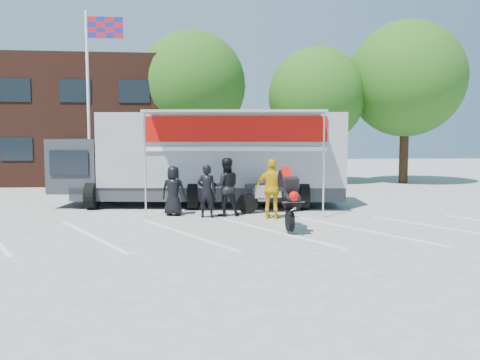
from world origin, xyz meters
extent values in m
plane|color=#ADADA8|center=(0.00, 0.00, 0.00)|extent=(100.00, 100.00, 0.00)
cube|color=white|center=(0.00, 1.00, 0.01)|extent=(18.09, 13.33, 0.01)
cube|color=#3E1E14|center=(-10.00, 18.00, 3.50)|extent=(18.00, 8.00, 7.00)
cylinder|color=white|center=(-6.50, 10.00, 4.00)|extent=(0.12, 0.12, 8.00)
cube|color=red|center=(-5.70, 10.00, 7.30)|extent=(1.50, 0.04, 0.90)
cylinder|color=#382314|center=(-2.00, 16.00, 1.62)|extent=(0.50, 0.50, 3.24)
sphere|color=#2A5B16|center=(-2.00, 16.00, 5.58)|extent=(6.12, 6.12, 6.12)
cylinder|color=#382314|center=(5.00, 15.00, 1.44)|extent=(0.50, 0.50, 2.88)
sphere|color=#2A5B16|center=(5.00, 15.00, 4.96)|extent=(5.44, 5.44, 5.44)
cylinder|color=#382314|center=(10.00, 14.50, 1.71)|extent=(0.50, 0.50, 3.42)
sphere|color=#2A5B16|center=(10.00, 14.50, 5.89)|extent=(6.46, 6.46, 6.46)
imported|color=black|center=(-2.62, 4.07, 0.81)|extent=(0.88, 0.68, 1.61)
imported|color=black|center=(-1.55, 3.53, 0.84)|extent=(0.69, 0.53, 1.68)
imported|color=black|center=(-0.93, 3.80, 0.94)|extent=(0.95, 0.76, 1.88)
imported|color=#E3AC0B|center=(0.47, 3.13, 0.93)|extent=(1.18, 0.81, 1.86)
camera|label=1|loc=(-1.97, -11.12, 2.41)|focal=35.00mm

